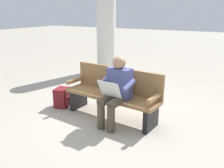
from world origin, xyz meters
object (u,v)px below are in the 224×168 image
at_px(person_seated, 116,89).
at_px(backpack, 62,98).
at_px(bench_near, 113,93).
at_px(support_pillar, 106,22).

xyz_separation_m(person_seated, backpack, (1.32, -0.14, -0.44)).
distance_m(bench_near, backpack, 1.16).
bearing_deg(bench_near, support_pillar, -51.52).
height_order(bench_near, support_pillar, support_pillar).
bearing_deg(bench_near, backpack, 11.15).
relative_size(bench_near, person_seated, 1.56).
xyz_separation_m(bench_near, support_pillar, (1.92, -2.93, 1.08)).
bearing_deg(person_seated, backpack, -0.62).
bearing_deg(bench_near, person_seated, 132.77).
bearing_deg(support_pillar, person_seated, 123.58).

